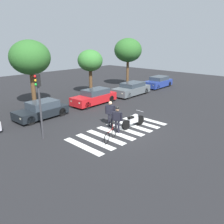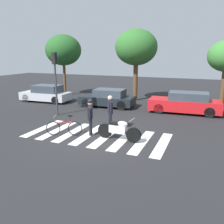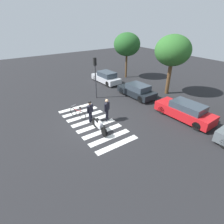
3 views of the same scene
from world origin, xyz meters
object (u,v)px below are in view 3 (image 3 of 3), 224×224
Objects in this scene: officer_on_foot at (90,110)px; officer_by_motorcycle at (107,108)px; car_black_suv at (137,91)px; leaning_bicycle at (78,113)px; traffic_light_pole at (95,72)px; car_red_convertible at (185,111)px; car_silver_sedan at (106,77)px; police_motorcycle at (99,125)px.

officer_by_motorcycle is (0.55, 1.15, 0.01)m from officer_on_foot.
car_black_suv is at bearing 105.79° from officer_on_foot.
leaning_bicycle is 0.93× the size of officer_by_motorcycle.
officer_on_foot is at bearing -74.21° from car_black_suv.
traffic_light_pole is at bearing 144.77° from officer_on_foot.
car_red_convertible is 8.63m from traffic_light_pole.
officer_on_foot is at bearing -115.46° from officer_by_motorcycle.
officer_on_foot is 0.45× the size of traffic_light_pole.
police_motorcycle is at bearing -35.45° from car_silver_sedan.
car_red_convertible is at bearing 59.17° from officer_on_foot.
police_motorcycle is 6.39m from traffic_light_pole.
police_motorcycle is 1.27× the size of leaning_bicycle.
traffic_light_pole reaches higher than police_motorcycle.
officer_by_motorcycle is 0.46× the size of traffic_light_pole.
leaning_bicycle is 8.93m from car_silver_sedan.
car_silver_sedan is at bearing -178.06° from car_black_suv.
car_red_convertible is at bearing 58.05° from officer_by_motorcycle.
officer_on_foot is at bearing -40.15° from car_silver_sedan.
officer_by_motorcycle is 0.44× the size of car_black_suv.
car_silver_sedan reaches higher than police_motorcycle.
officer_by_motorcycle reaches higher than leaning_bicycle.
car_silver_sedan reaches higher than car_black_suv.
officer_on_foot reaches higher than car_silver_sedan.
traffic_light_pole reaches higher than car_black_suv.
officer_on_foot reaches higher than leaning_bicycle.
leaning_bicycle is 2.47m from officer_by_motorcycle.
police_motorcycle reaches higher than leaning_bicycle.
car_red_convertible is at bearing 70.57° from police_motorcycle.
car_black_suv reaches higher than police_motorcycle.
officer_by_motorcycle is 6.10m from car_red_convertible.
car_black_suv is at bearing 117.16° from police_motorcycle.
traffic_light_pole is at bearing 129.55° from leaning_bicycle.
traffic_light_pole is (-2.04, -3.56, 2.03)m from car_black_suv.
leaning_bicycle is at bearing -84.84° from car_black_suv.
officer_by_motorcycle reaches higher than car_silver_sedan.
car_black_suv is (-1.77, 6.25, -0.40)m from officer_on_foot.
officer_by_motorcycle is 4.89m from traffic_light_pole.
car_black_suv is at bearing 114.41° from officer_by_motorcycle.
car_black_suv is 1.04× the size of traffic_light_pole.
leaning_bicycle is 4.74m from traffic_light_pole.
leaning_bicycle is 1.42m from officer_on_foot.
traffic_light_pole reaches higher than officer_by_motorcycle.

